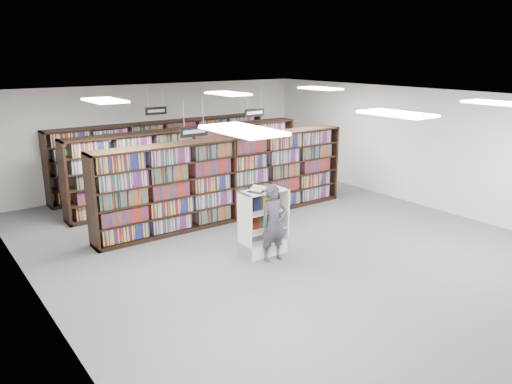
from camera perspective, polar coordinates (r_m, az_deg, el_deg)
floor at (r=11.26m, az=2.56°, el=-5.75°), size 12.00×12.00×0.00m
ceiling at (r=10.53m, az=2.78°, el=10.69°), size 10.00×12.00×0.10m
wall_back at (r=15.83m, az=-11.06°, el=6.26°), size 10.00×0.10×3.20m
wall_left at (r=8.70m, az=-24.08°, el=-2.50°), size 0.10×12.00×3.20m
wall_right at (r=14.38m, az=18.52°, el=4.81°), size 0.10×12.00×3.20m
bookshelf_row_near at (r=12.49m, az=-3.08°, el=1.47°), size 7.00×0.60×2.10m
bookshelf_row_mid at (r=14.17m, az=-7.49°, el=3.07°), size 7.00×0.60×2.10m
bookshelf_row_far at (r=15.66m, az=-10.49°, el=4.14°), size 7.00×0.60×2.10m
aisle_sign_left at (r=10.60m, az=-7.09°, el=6.99°), size 0.65×0.02×0.80m
aisle_sign_right at (r=13.87m, az=-0.18°, el=9.14°), size 0.65×0.02×0.80m
aisle_sign_center at (r=14.60m, az=-11.35°, el=9.16°), size 0.65×0.02×0.80m
troffer_front_left at (r=6.36m, az=-1.53°, el=7.07°), size 0.60×1.20×0.04m
troffer_front_center at (r=8.41m, az=15.78°, el=8.60°), size 0.60×1.20×0.04m
troffer_front_right at (r=10.91m, az=25.82°, el=9.14°), size 0.60×1.20×0.04m
troffer_back_left at (r=10.83m, az=-16.90°, el=9.98°), size 0.60×1.20×0.04m
troffer_back_center at (r=12.15m, az=-3.23°, el=11.16°), size 0.60×1.20×0.04m
troffer_back_right at (r=14.00m, az=7.37°, el=11.66°), size 0.60×1.20×0.04m
endcap_display at (r=10.52m, az=0.73°, el=-4.56°), size 1.00×0.51×1.39m
open_book at (r=10.18m, az=0.42°, el=0.37°), size 0.63×0.50×0.12m
shopper at (r=10.08m, az=2.05°, el=-3.56°), size 0.63×0.46×1.59m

